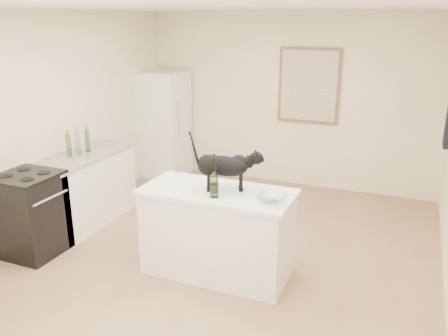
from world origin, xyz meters
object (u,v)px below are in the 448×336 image
fridge (164,125)px  black_cat (224,168)px  stove (31,215)px  wine_bottle (214,179)px  glass_bowl (272,199)px

fridge → black_cat: size_ratio=2.72×
fridge → black_cat: fridge is taller
stove → fridge: bearing=90.0°
stove → wine_bottle: bearing=6.2°
stove → glass_bowl: glass_bowl is taller
black_cat → wine_bottle: bearing=-114.7°
stove → glass_bowl: size_ratio=3.39×
wine_bottle → fridge: bearing=127.6°
black_cat → wine_bottle: 0.22m
stove → black_cat: (2.10, 0.44, 0.67)m
black_cat → glass_bowl: (0.53, -0.13, -0.19)m
fridge → glass_bowl: size_ratio=6.41×
fridge → black_cat: bearing=-50.1°
fridge → wine_bottle: fridge is taller
wine_bottle → glass_bowl: (0.54, 0.09, -0.15)m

